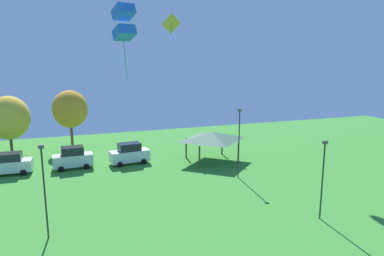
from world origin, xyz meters
TOP-DOWN VIEW (x-y plane):
  - kite_flying_6 at (5.03, 30.66)m, footprint 1.36×1.19m
  - kite_flying_7 at (0.58, 27.96)m, footprint 1.72×1.84m
  - parked_car_leftmost at (-9.85, 41.36)m, footprint 4.32×2.19m
  - parked_car_second_from_left at (-3.51, 41.17)m, footprint 4.38×2.09m
  - parked_car_third_from_left at (2.82, 40.82)m, footprint 4.69×2.34m
  - park_pavilion at (12.42, 38.65)m, footprint 6.41×5.85m
  - light_post_0 at (12.51, 31.89)m, footprint 0.36×0.20m
  - light_post_1 at (13.87, 21.18)m, footprint 0.36×0.20m
  - light_post_2 at (-5.53, 25.23)m, footprint 0.36×0.20m
  - treeline_tree_2 at (-10.87, 50.52)m, footprint 5.14×5.14m
  - treeline_tree_3 at (-3.36, 50.73)m, footprint 4.66×4.66m

SIDE VIEW (x-z plane):
  - parked_car_leftmost at x=-9.85m, z-range -0.02..2.33m
  - parked_car_third_from_left at x=2.82m, z-range -0.03..2.48m
  - parked_car_second_from_left at x=-3.51m, z-range -0.03..2.50m
  - park_pavilion at x=12.42m, z-range 1.28..4.88m
  - light_post_1 at x=13.87m, z-range 0.40..6.53m
  - light_post_2 at x=-5.53m, z-range 0.40..6.92m
  - light_post_0 at x=12.51m, z-range 0.41..7.63m
  - treeline_tree_2 at x=-10.87m, z-range 0.99..8.63m
  - treeline_tree_3 at x=-3.36m, z-range 1.49..9.62m
  - kite_flying_7 at x=0.58m, z-range 11.93..17.42m
  - kite_flying_6 at x=5.03m, z-range 14.17..15.92m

